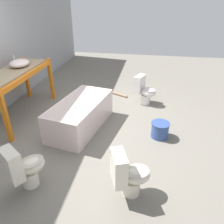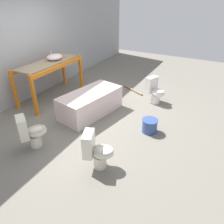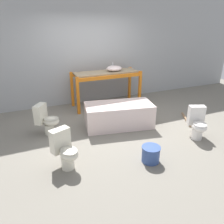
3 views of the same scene
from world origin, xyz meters
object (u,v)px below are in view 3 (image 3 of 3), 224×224
toilet_extra (65,150)px  bucket_white (151,154)px  sink_basin (114,68)px  toilet_near (47,120)px  toilet_far (198,123)px  bathtub_main (119,114)px

toilet_extra → bucket_white: size_ratio=2.02×
sink_basin → toilet_near: (-2.04, -1.10, -0.73)m
toilet_near → toilet_far: (2.80, -1.40, 0.00)m
toilet_far → bathtub_main: bearing=159.3°
toilet_near → bathtub_main: bearing=-64.6°
sink_basin → bucket_white: bearing=-101.1°
sink_basin → bathtub_main: (-0.48, -1.37, -0.74)m
sink_basin → toilet_extra: sink_basin is taller
sink_basin → bucket_white: size_ratio=1.36×
toilet_near → bucket_white: toilet_near is taller
sink_basin → bucket_white: 3.04m
bucket_white → toilet_extra: bearing=163.1°
sink_basin → bathtub_main: 1.63m
bathtub_main → toilet_near: size_ratio=2.46×
toilet_extra → bucket_white: bearing=-38.5°
bathtub_main → toilet_near: 1.58m
bucket_white → toilet_near: bearing=130.3°
sink_basin → toilet_near: sink_basin is taller
sink_basin → toilet_far: sink_basin is taller
sink_basin → toilet_extra: bearing=-128.4°
toilet_extra → sink_basin: bearing=30.0°
toilet_far → bucket_white: (-1.33, -0.35, -0.18)m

